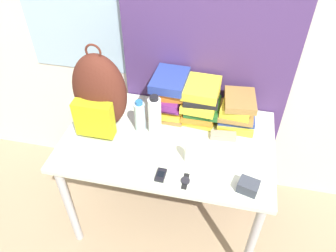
% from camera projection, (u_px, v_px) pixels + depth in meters
% --- Properties ---
extents(wall_back, '(6.00, 0.06, 2.50)m').
position_uv_depth(wall_back, '(184.00, 29.00, 1.97)').
color(wall_back, silver).
rests_on(wall_back, ground_plane).
extents(curtain_blue, '(1.06, 0.04, 2.50)m').
position_uv_depth(curtain_blue, '(209.00, 35.00, 1.90)').
color(curtain_blue, '#4C336B').
rests_on(curtain_blue, ground_plane).
extents(desk, '(1.24, 0.77, 0.77)m').
position_uv_depth(desk, '(168.00, 150.00, 2.01)').
color(desk, silver).
rests_on(desk, ground_plane).
extents(backpack, '(0.32, 0.27, 0.55)m').
position_uv_depth(backpack, '(99.00, 94.00, 1.88)').
color(backpack, '#512319').
rests_on(backpack, desk).
extents(book_stack_left, '(0.22, 0.29, 0.28)m').
position_uv_depth(book_stack_left, '(169.00, 95.00, 2.03)').
color(book_stack_left, olive).
rests_on(book_stack_left, desk).
extents(book_stack_center, '(0.23, 0.28, 0.25)m').
position_uv_depth(book_stack_center, '(201.00, 102.00, 2.00)').
color(book_stack_center, yellow).
rests_on(book_stack_center, desk).
extents(book_stack_right, '(0.23, 0.25, 0.19)m').
position_uv_depth(book_stack_right, '(237.00, 111.00, 1.99)').
color(book_stack_right, yellow).
rests_on(book_stack_right, desk).
extents(water_bottle, '(0.06, 0.06, 0.22)m').
position_uv_depth(water_bottle, '(140.00, 117.00, 1.94)').
color(water_bottle, silver).
rests_on(water_bottle, desk).
extents(sports_bottle, '(0.08, 0.08, 0.26)m').
position_uv_depth(sports_bottle, '(155.00, 116.00, 1.91)').
color(sports_bottle, white).
rests_on(sports_bottle, desk).
extents(sunscreen_bottle, '(0.04, 0.04, 0.14)m').
position_uv_depth(sunscreen_bottle, '(189.00, 153.00, 1.77)').
color(sunscreen_bottle, white).
rests_on(sunscreen_bottle, desk).
extents(cell_phone, '(0.05, 0.09, 0.02)m').
position_uv_depth(cell_phone, '(161.00, 175.00, 1.73)').
color(cell_phone, black).
rests_on(cell_phone, desk).
extents(sunglasses_case, '(0.15, 0.07, 0.04)m').
position_uv_depth(sunglasses_case, '(223.00, 136.00, 1.94)').
color(sunglasses_case, gray).
rests_on(sunglasses_case, desk).
extents(camera_pouch, '(0.12, 0.10, 0.06)m').
position_uv_depth(camera_pouch, '(248.00, 186.00, 1.64)').
color(camera_pouch, '#383D47').
rests_on(camera_pouch, desk).
extents(wristwatch, '(0.05, 0.11, 0.01)m').
position_uv_depth(wristwatch, '(185.00, 181.00, 1.70)').
color(wristwatch, black).
rests_on(wristwatch, desk).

